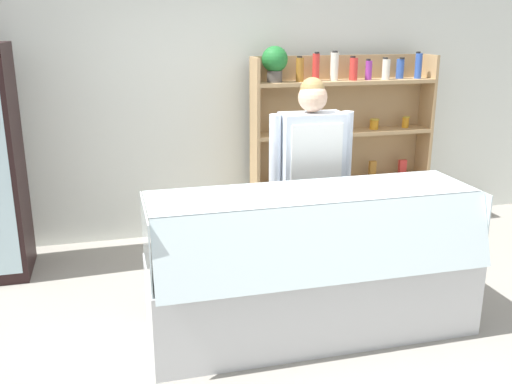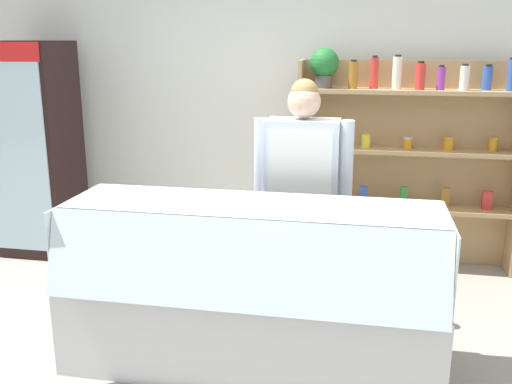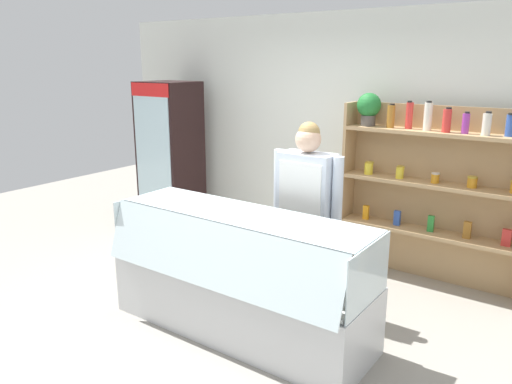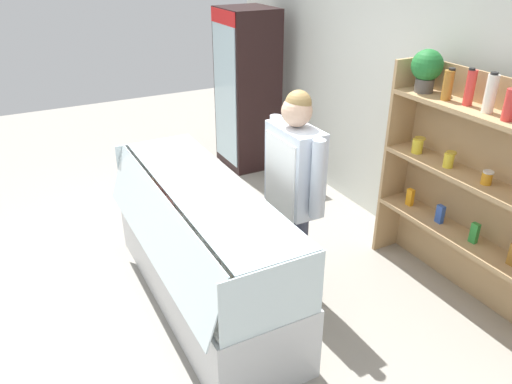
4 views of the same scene
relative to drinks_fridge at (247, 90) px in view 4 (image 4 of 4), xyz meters
The scene contains 6 objects.
ground_plane 2.96m from the drinks_fridge, 32.82° to the right, with size 12.00×12.00×0.00m, color gray.
back_wall 2.46m from the drinks_fridge, 13.99° to the left, with size 6.80×0.10×2.70m, color silver.
drinks_fridge is the anchor object (origin of this frame).
shelving_unit 3.27m from the drinks_fridge, ahead, with size 1.84×0.29×1.87m.
deli_display_case 2.90m from the drinks_fridge, 34.08° to the right, with size 2.22×0.78×1.01m.
shop_clerk 2.72m from the drinks_fridge, 19.54° to the right, with size 0.67×0.25×1.69m.
Camera 4 is at (3.04, -1.20, 2.59)m, focal length 35.00 mm.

